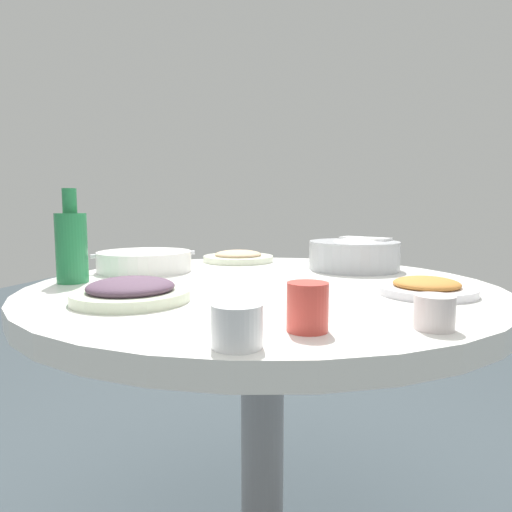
% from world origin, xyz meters
% --- Properties ---
extents(round_dining_table, '(1.10, 1.10, 0.76)m').
position_xyz_m(round_dining_table, '(0.00, 0.00, 0.67)').
color(round_dining_table, '#99999E').
rests_on(round_dining_table, ground).
extents(rice_bowl, '(0.26, 0.26, 0.09)m').
position_xyz_m(rice_bowl, '(0.20, 0.30, 0.80)').
color(rice_bowl, '#B2B5BA').
rests_on(rice_bowl, round_dining_table).
extents(soup_bowl, '(0.27, 0.27, 0.06)m').
position_xyz_m(soup_bowl, '(-0.38, 0.10, 0.79)').
color(soup_bowl, white).
rests_on(soup_bowl, round_dining_table).
extents(dish_eggplant, '(0.23, 0.23, 0.05)m').
position_xyz_m(dish_eggplant, '(-0.19, -0.27, 0.78)').
color(dish_eggplant, silver).
rests_on(dish_eggplant, round_dining_table).
extents(dish_noodles, '(0.24, 0.24, 0.04)m').
position_xyz_m(dish_noodles, '(-0.19, 0.39, 0.77)').
color(dish_noodles, silver).
rests_on(dish_noodles, round_dining_table).
extents(dish_tofu_braise, '(0.20, 0.20, 0.04)m').
position_xyz_m(dish_tofu_braise, '(0.37, -0.04, 0.77)').
color(dish_tofu_braise, white).
rests_on(dish_tofu_braise, round_dining_table).
extents(green_bottle, '(0.07, 0.07, 0.23)m').
position_xyz_m(green_bottle, '(-0.45, -0.12, 0.85)').
color(green_bottle, '#257C46').
rests_on(green_bottle, round_dining_table).
extents(tea_cup_near, '(0.06, 0.06, 0.05)m').
position_xyz_m(tea_cup_near, '(0.36, -0.32, 0.78)').
color(tea_cup_near, silver).
rests_on(tea_cup_near, round_dining_table).
extents(tea_cup_far, '(0.06, 0.06, 0.07)m').
position_xyz_m(tea_cup_far, '(0.17, -0.38, 0.80)').
color(tea_cup_far, '#CE4238').
rests_on(tea_cup_far, round_dining_table).
extents(tea_cup_side, '(0.07, 0.07, 0.06)m').
position_xyz_m(tea_cup_side, '(0.10, -0.49, 0.79)').
color(tea_cup_side, white).
rests_on(tea_cup_side, round_dining_table).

